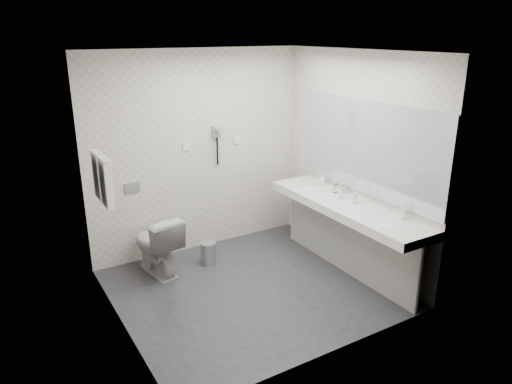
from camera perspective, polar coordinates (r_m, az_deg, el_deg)
floor at (r=5.35m, az=-0.56°, el=-11.43°), size 2.80×2.80×0.00m
ceiling at (r=4.63m, az=-0.66°, el=16.40°), size 2.80×2.80×0.00m
wall_back at (r=5.96m, az=-6.97°, el=4.63°), size 2.80×0.00×2.80m
wall_front at (r=3.84m, az=9.28°, el=-3.50°), size 2.80×0.00×2.80m
wall_left at (r=4.34m, az=-16.74°, el=-1.44°), size 0.00×2.60×2.60m
wall_right at (r=5.65m, az=11.74°, el=3.60°), size 0.00×2.60×2.60m
vanity_counter at (r=5.47m, az=10.71°, el=-1.80°), size 0.55×2.20×0.10m
vanity_panel at (r=5.65m, az=10.64°, el=-5.79°), size 0.03×2.15×0.75m
vanity_post_near at (r=5.03m, az=18.82°, el=-9.74°), size 0.06×0.06×0.75m
vanity_post_far at (r=6.41m, az=4.72°, el=-2.49°), size 0.06×0.06×0.75m
mirror at (r=5.46m, az=13.18°, el=5.12°), size 0.02×2.20×1.05m
basin_near at (r=5.03m, az=15.61°, el=-3.62°), size 0.40×0.31×0.05m
basin_far at (r=5.93m, az=6.59°, el=0.39°), size 0.40×0.31×0.05m
faucet_near at (r=5.13m, az=17.21°, el=-2.23°), size 0.04×0.04×0.15m
faucet_far at (r=6.02m, az=8.10°, el=1.51°), size 0.04×0.04×0.15m
soap_bottle_a at (r=5.55m, az=10.13°, el=-0.34°), size 0.06×0.06×0.10m
soap_bottle_c at (r=5.43m, az=11.69°, el=-0.70°), size 0.06×0.06×0.13m
glass_left at (r=5.76m, az=10.49°, el=0.32°), size 0.06×0.06×0.10m
glass_right at (r=5.76m, az=9.47°, el=0.41°), size 0.06×0.06×0.10m
toilet at (r=5.63m, az=-11.79°, el=-6.13°), size 0.51×0.76×0.71m
flush_plate at (r=5.75m, az=-14.52°, el=0.52°), size 0.18×0.02×0.12m
pedal_bin at (r=5.84m, az=-5.69°, el=-7.35°), size 0.19×0.19×0.26m
bin_lid at (r=5.78m, az=-5.74°, el=-6.12°), size 0.19×0.19×0.02m
towel_rail at (r=4.78m, az=-18.21°, el=4.02°), size 0.02×0.62×0.02m
towel_near at (r=4.71m, az=-17.43°, el=1.09°), size 0.07×0.24×0.48m
towel_far at (r=4.97m, az=-18.23°, el=1.92°), size 0.07×0.24×0.48m
dryer_cradle at (r=5.98m, az=-4.75°, el=7.21°), size 0.10×0.04×0.14m
dryer_barrel at (r=5.91m, az=-4.46°, el=7.39°), size 0.08×0.14×0.08m
dryer_cord at (r=6.02m, az=-4.63°, el=4.86°), size 0.02×0.02×0.35m
switch_plate_a at (r=5.87m, az=-8.30°, el=5.36°), size 0.09×0.02×0.09m
switch_plate_b at (r=6.16m, az=-2.28°, el=6.18°), size 0.09×0.02×0.09m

